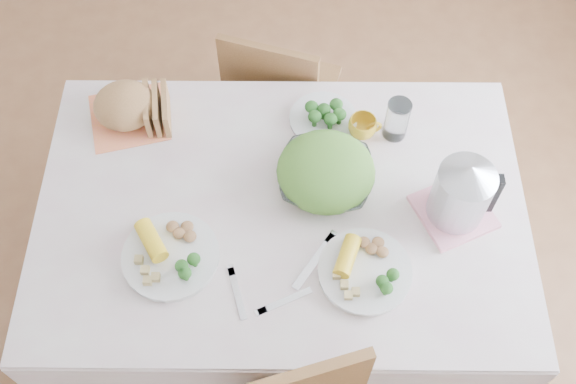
{
  "coord_description": "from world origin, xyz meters",
  "views": [
    {
      "loc": [
        0.03,
        -1.02,
        2.55
      ],
      "look_at": [
        0.02,
        0.02,
        0.82
      ],
      "focal_mm": 42.0,
      "sensor_mm": 36.0,
      "label": 1
    }
  ],
  "objects_px": {
    "chair_far": "(284,85)",
    "salad_bowl": "(325,176)",
    "dinner_plate_left": "(171,257)",
    "electric_kettle": "(461,193)",
    "yellow_mug": "(362,127)",
    "dinner_plate_right": "(365,271)",
    "dining_table": "(282,261)"
  },
  "relations": [
    {
      "from": "dinner_plate_left",
      "to": "yellow_mug",
      "type": "xyz_separation_m",
      "value": [
        0.58,
        0.45,
        0.03
      ]
    },
    {
      "from": "dinner_plate_left",
      "to": "electric_kettle",
      "type": "distance_m",
      "value": 0.86
    },
    {
      "from": "dining_table",
      "to": "chair_far",
      "type": "xyz_separation_m",
      "value": [
        -0.0,
        0.74,
        0.09
      ]
    },
    {
      "from": "dinner_plate_right",
      "to": "electric_kettle",
      "type": "bearing_deg",
      "value": 35.74
    },
    {
      "from": "dinner_plate_left",
      "to": "electric_kettle",
      "type": "bearing_deg",
      "value": 10.62
    },
    {
      "from": "salad_bowl",
      "to": "dinner_plate_right",
      "type": "bearing_deg",
      "value": -70.75
    },
    {
      "from": "dining_table",
      "to": "dinner_plate_right",
      "type": "bearing_deg",
      "value": -41.84
    },
    {
      "from": "dining_table",
      "to": "yellow_mug",
      "type": "xyz_separation_m",
      "value": [
        0.26,
        0.28,
        0.42
      ]
    },
    {
      "from": "salad_bowl",
      "to": "yellow_mug",
      "type": "relative_size",
      "value": 3.07
    },
    {
      "from": "dinner_plate_right",
      "to": "dining_table",
      "type": "bearing_deg",
      "value": 138.16
    },
    {
      "from": "chair_far",
      "to": "salad_bowl",
      "type": "distance_m",
      "value": 0.74
    },
    {
      "from": "dinner_plate_left",
      "to": "dinner_plate_right",
      "type": "relative_size",
      "value": 1.05
    },
    {
      "from": "dinner_plate_right",
      "to": "electric_kettle",
      "type": "xyz_separation_m",
      "value": [
        0.28,
        0.2,
        0.11
      ]
    },
    {
      "from": "yellow_mug",
      "to": "dinner_plate_left",
      "type": "bearing_deg",
      "value": -141.9
    },
    {
      "from": "dinner_plate_left",
      "to": "dinner_plate_right",
      "type": "distance_m",
      "value": 0.57
    },
    {
      "from": "dinner_plate_left",
      "to": "yellow_mug",
      "type": "height_order",
      "value": "yellow_mug"
    },
    {
      "from": "dinner_plate_left",
      "to": "dinner_plate_right",
      "type": "bearing_deg",
      "value": -4.4
    },
    {
      "from": "chair_far",
      "to": "dinner_plate_left",
      "type": "relative_size",
      "value": 2.99
    },
    {
      "from": "dining_table",
      "to": "yellow_mug",
      "type": "relative_size",
      "value": 15.1
    },
    {
      "from": "electric_kettle",
      "to": "dinner_plate_right",
      "type": "bearing_deg",
      "value": -145.11
    },
    {
      "from": "dining_table",
      "to": "chair_far",
      "type": "relative_size",
      "value": 1.64
    },
    {
      "from": "chair_far",
      "to": "electric_kettle",
      "type": "distance_m",
      "value": 1.01
    },
    {
      "from": "dining_table",
      "to": "electric_kettle",
      "type": "height_order",
      "value": "electric_kettle"
    },
    {
      "from": "chair_far",
      "to": "salad_bowl",
      "type": "relative_size",
      "value": 3.0
    },
    {
      "from": "dining_table",
      "to": "dinner_plate_left",
      "type": "bearing_deg",
      "value": -151.49
    },
    {
      "from": "yellow_mug",
      "to": "dinner_plate_right",
      "type": "bearing_deg",
      "value": -91.79
    },
    {
      "from": "salad_bowl",
      "to": "yellow_mug",
      "type": "distance_m",
      "value": 0.23
    },
    {
      "from": "dinner_plate_left",
      "to": "electric_kettle",
      "type": "relative_size",
      "value": 1.2
    },
    {
      "from": "dining_table",
      "to": "dinner_plate_right",
      "type": "height_order",
      "value": "dinner_plate_right"
    },
    {
      "from": "salad_bowl",
      "to": "electric_kettle",
      "type": "xyz_separation_m",
      "value": [
        0.39,
        -0.11,
        0.09
      ]
    },
    {
      "from": "dinner_plate_left",
      "to": "electric_kettle",
      "type": "height_order",
      "value": "electric_kettle"
    },
    {
      "from": "electric_kettle",
      "to": "dinner_plate_left",
      "type": "bearing_deg",
      "value": -170.24
    }
  ]
}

